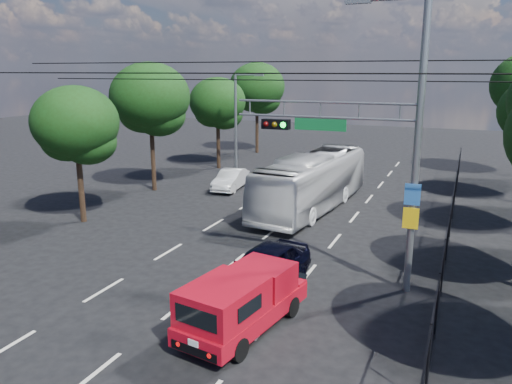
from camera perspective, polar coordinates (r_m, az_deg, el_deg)
The scene contains 14 objects.
ground at distance 13.69m, azimuth -18.01°, elevation -19.19°, with size 120.00×120.00×0.00m, color black.
lane_markings at distance 24.89m, azimuth 3.42°, elevation -3.30°, with size 6.12×38.00×0.01m.
signal_mast at distance 16.77m, azimuth 13.87°, elevation 6.33°, with size 6.43×0.39×9.50m.
streetlight_left at distance 33.78m, azimuth -2.07°, elevation 8.05°, with size 2.09×0.22×7.08m.
utility_wires at distance 19.01m, azimuth -1.67°, elevation 13.57°, with size 22.00×5.04×0.74m.
fence_right at distance 21.54m, azimuth 21.18°, elevation -4.10°, with size 0.06×34.03×2.00m.
tree_left_b at distance 25.32m, azimuth -19.81°, elevation 6.80°, with size 4.08×4.08×6.63m.
tree_left_c at distance 31.08m, azimuth -11.94°, elevation 9.96°, with size 4.80×4.80×7.80m.
tree_left_d at distance 37.76m, azimuth -4.37°, elevation 9.80°, with size 4.20×4.20×6.83m.
tree_left_e at distance 45.04m, azimuth 0.15°, elevation 11.51°, with size 4.92×4.92×7.99m.
red_pickup at distance 14.49m, azimuth -1.54°, elevation -12.25°, with size 2.45×4.95×1.77m.
navy_hatchback at distance 17.12m, azimuth 0.96°, elevation -8.69°, with size 1.79×4.44×1.51m, color black.
white_bus at distance 26.78m, azimuth 6.43°, elevation 1.16°, with size 2.51×10.72×2.99m, color silver.
white_van at distance 31.34m, azimuth -2.91°, elevation 1.44°, with size 1.32×3.78×1.24m, color silver.
Camera 1 is at (7.93, -8.44, 7.29)m, focal length 35.00 mm.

